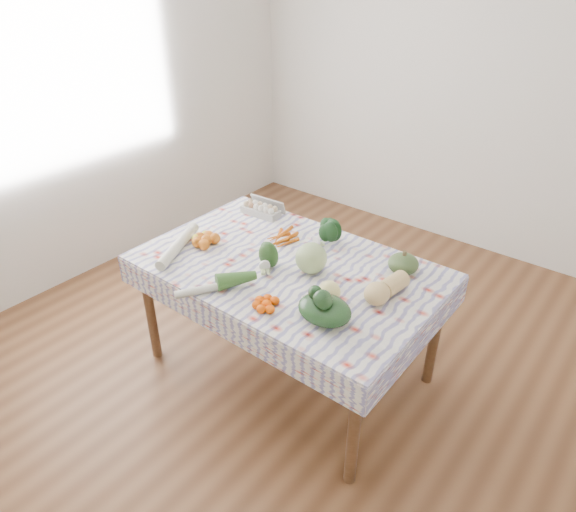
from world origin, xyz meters
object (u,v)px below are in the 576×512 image
object	(u,v)px
egg_carton	(261,210)
kabocha_squash	(403,264)
cabbage	(311,258)
grapefruit	(329,292)
dining_table	(288,277)
butternut_squash	(386,287)

from	to	relation	value
egg_carton	kabocha_squash	bearing A→B (deg)	-6.44
cabbage	grapefruit	world-z (taller)	cabbage
grapefruit	cabbage	bearing A→B (deg)	144.33
dining_table	butternut_squash	xyz separation A→B (m)	(0.58, 0.06, 0.15)
kabocha_squash	cabbage	size ratio (longest dim) A/B	0.97
butternut_squash	egg_carton	bearing A→B (deg)	171.59
kabocha_squash	grapefruit	size ratio (longest dim) A/B	1.45
cabbage	egg_carton	bearing A→B (deg)	152.17
egg_carton	grapefruit	distance (m)	1.05
cabbage	butternut_squash	xyz separation A→B (m)	(0.44, 0.04, -0.02)
egg_carton	dining_table	bearing A→B (deg)	-39.27
dining_table	egg_carton	size ratio (longest dim) A/B	5.99
dining_table	egg_carton	distance (m)	0.66
cabbage	butternut_squash	size ratio (longest dim) A/B	0.63
cabbage	grapefruit	size ratio (longest dim) A/B	1.50
grapefruit	dining_table	bearing A→B (deg)	158.98
kabocha_squash	egg_carton	bearing A→B (deg)	177.38
dining_table	egg_carton	bearing A→B (deg)	144.54
dining_table	cabbage	size ratio (longest dim) A/B	9.29
butternut_squash	dining_table	bearing A→B (deg)	-166.17
butternut_squash	grapefruit	bearing A→B (deg)	-126.73
egg_carton	kabocha_squash	world-z (taller)	kabocha_squash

